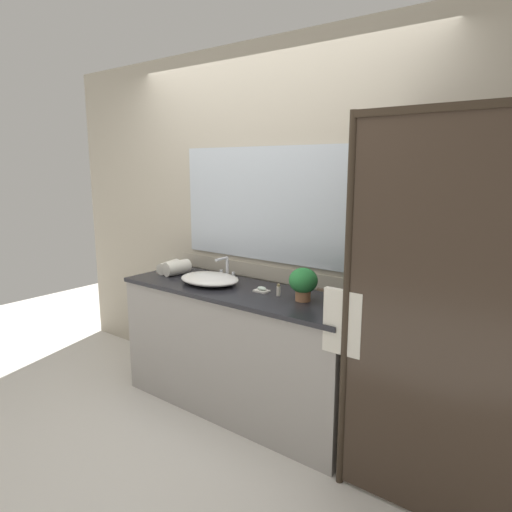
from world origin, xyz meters
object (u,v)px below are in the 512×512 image
at_px(amenity_bottle_shampoo, 278,290).
at_px(rolled_towel_middle, 177,268).
at_px(sink_basin, 210,279).
at_px(rolled_towel_near_edge, 169,267).
at_px(potted_plant, 303,282).
at_px(soap_dish, 262,290).
at_px(amenity_bottle_body_wash, 336,306).
at_px(faucet, 226,271).

xyz_separation_m(amenity_bottle_shampoo, rolled_towel_middle, (-0.96, -0.00, 0.02)).
distance_m(sink_basin, rolled_towel_near_edge, 0.50).
xyz_separation_m(sink_basin, rolled_towel_middle, (-0.39, 0.04, 0.02)).
relative_size(potted_plant, amenity_bottle_shampoo, 2.69).
relative_size(soap_dish, amenity_bottle_body_wash, 1.07).
bearing_deg(amenity_bottle_shampoo, soap_dish, 176.60).
relative_size(faucet, amenity_bottle_shampoo, 2.17).
relative_size(soap_dish, amenity_bottle_shampoo, 1.27).
xyz_separation_m(sink_basin, rolled_towel_near_edge, (-0.50, 0.06, 0.01)).
xyz_separation_m(soap_dish, amenity_bottle_shampoo, (0.14, -0.01, 0.02)).
distance_m(sink_basin, soap_dish, 0.43).
bearing_deg(faucet, amenity_bottle_body_wash, -12.46).
xyz_separation_m(potted_plant, amenity_bottle_body_wash, (0.28, -0.10, -0.08)).
relative_size(potted_plant, soap_dish, 2.11).
relative_size(amenity_bottle_shampoo, rolled_towel_near_edge, 0.36).
bearing_deg(potted_plant, amenity_bottle_shampoo, -178.98).
distance_m(faucet, rolled_towel_near_edge, 0.51).
bearing_deg(potted_plant, amenity_bottle_body_wash, -19.02).
bearing_deg(sink_basin, potted_plant, 3.80).
distance_m(soap_dish, rolled_towel_near_edge, 0.93).
relative_size(sink_basin, amenity_bottle_shampoo, 5.88).
bearing_deg(soap_dish, faucet, 163.45).
bearing_deg(soap_dish, sink_basin, -172.62).
distance_m(potted_plant, amenity_bottle_body_wash, 0.31).
distance_m(soap_dish, rolled_towel_middle, 0.82).
distance_m(sink_basin, rolled_towel_middle, 0.39).
distance_m(sink_basin, potted_plant, 0.77).
height_order(sink_basin, potted_plant, potted_plant).
relative_size(rolled_towel_near_edge, rolled_towel_middle, 1.07).
bearing_deg(faucet, soap_dish, -16.55).
height_order(sink_basin, amenity_bottle_shampoo, amenity_bottle_shampoo).
distance_m(potted_plant, amenity_bottle_shampoo, 0.20).
height_order(faucet, rolled_towel_middle, faucet).
relative_size(soap_dish, rolled_towel_middle, 0.49).
bearing_deg(amenity_bottle_shampoo, sink_basin, -175.30).
relative_size(amenity_bottle_shampoo, rolled_towel_middle, 0.39).
bearing_deg(amenity_bottle_body_wash, faucet, 167.54).
bearing_deg(soap_dish, amenity_bottle_body_wash, -9.51).
distance_m(potted_plant, rolled_towel_near_edge, 1.26).
bearing_deg(amenity_bottle_body_wash, rolled_towel_middle, 176.34).
relative_size(sink_basin, rolled_towel_near_edge, 2.12).
height_order(potted_plant, soap_dish, potted_plant).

